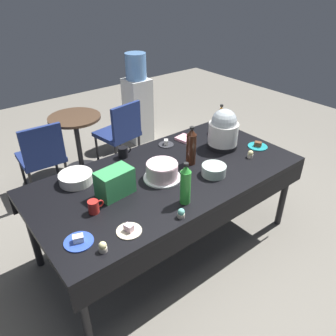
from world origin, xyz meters
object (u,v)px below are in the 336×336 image
Objects in this scene: glass_salad_bowl at (214,170)px; dessert_plate_teal at (258,146)px; cupcake_lemon at (223,133)px; coffee_mug_red at (94,207)px; potluck_table at (168,180)px; cupcake_mint at (103,247)px; ceramic_snack_bowl at (76,178)px; soda_carton at (115,182)px; soda_bottle_orange_juice at (221,119)px; soda_bottle_lime_soda at (185,185)px; frosted_layer_cake at (162,171)px; dessert_plate_charcoal at (166,144)px; slow_cooker at (223,130)px; cupcake_vanilla at (250,154)px; cupcake_berry at (181,213)px; water_cooler at (138,101)px; soda_bottle_cola at (191,147)px; dessert_plate_cream at (129,230)px; dessert_plate_cobalt at (79,241)px; maroon_chair_left at (42,154)px; coffee_mug_black at (123,152)px; maroon_chair_right at (120,131)px; round_cafe_table at (77,134)px.

dessert_plate_teal is (0.67, 0.09, -0.03)m from glass_salad_bowl.
coffee_mug_red reaches higher than cupcake_lemon.
cupcake_mint is at bearing -152.34° from potluck_table.
cupcake_mint is at bearing -104.00° from ceramic_snack_bowl.
ceramic_snack_bowl is 0.99× the size of soda_carton.
soda_bottle_orange_juice is at bearing 6.22° from soda_carton.
cupcake_mint is at bearing -174.99° from soda_bottle_lime_soda.
soda_carton is (-1.41, -0.31, -0.03)m from soda_bottle_orange_juice.
ceramic_snack_bowl is at bearing 151.81° from potluck_table.
frosted_layer_cake is 1.15× the size of ceramic_snack_bowl.
ceramic_snack_bowl is at bearing -176.16° from dessert_plate_charcoal.
frosted_layer_cake is 0.78m from slow_cooker.
dessert_plate_charcoal is 2.13× the size of cupcake_vanilla.
cupcake_berry is 2.76m from water_cooler.
slow_cooker reaches higher than dessert_plate_charcoal.
dessert_plate_cream is at bearing -155.66° from soda_bottle_cola.
dessert_plate_cream is 2.86m from water_cooler.
water_cooler is (0.33, 1.90, -0.33)m from slow_cooker.
potluck_table is at bearing 68.88° from soda_bottle_lime_soda.
cupcake_lemon is (1.78, 0.50, 0.02)m from dessert_plate_cobalt.
dessert_plate_cream is at bearing -161.39° from slow_cooker.
slow_cooker is at bearing 17.83° from cupcake_mint.
coffee_mug_red reaches higher than cupcake_berry.
maroon_chair_left reaches higher than potluck_table.
cupcake_lemon is 0.66m from soda_bottle_cola.
cupcake_berry is (-1.00, -0.24, 0.00)m from cupcake_vanilla.
maroon_chair_left is at bearing 142.91° from soda_bottle_orange_juice.
cupcake_berry is (0.64, -0.21, 0.02)m from dessert_plate_cobalt.
dessert_plate_cream is 1.29× the size of coffee_mug_black.
cupcake_mint is at bearing -127.80° from coffee_mug_black.
cupcake_lemon is (0.57, -0.19, 0.02)m from dessert_plate_charcoal.
soda_bottle_cola is (1.08, 0.44, 0.13)m from cupcake_mint.
coffee_mug_red is (-0.95, -0.08, -0.11)m from soda_bottle_cola.
ceramic_snack_bowl is 0.73m from dessert_plate_cream.
potluck_table is 0.71m from coffee_mug_red.
cupcake_lemon is 1.03m from coffee_mug_black.
dessert_plate_teal is 0.72m from soda_bottle_cola.
cupcake_lemon and cupcake_berry have the same top height.
ceramic_snack_bowl is at bearing 91.19° from dessert_plate_cream.
maroon_chair_right is at bearing 46.52° from ceramic_snack_bowl.
frosted_layer_cake is 0.98m from cupcake_lemon.
dessert_plate_cobalt is at bearing -161.96° from soda_bottle_orange_juice.
soda_carton is at bearing -153.42° from dessert_plate_charcoal.
maroon_chair_right is at bearing 53.90° from coffee_mug_red.
glass_salad_bowl is (-0.41, -0.29, -0.13)m from slow_cooker.
soda_carton is 1.72m from maroon_chair_right.
frosted_layer_cake reaches higher than glass_salad_bowl.
soda_bottle_orange_juice is 0.32× the size of maroon_chair_right.
cupcake_berry is 0.08× the size of maroon_chair_right.
maroon_chair_left is at bearing -155.94° from round_cafe_table.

